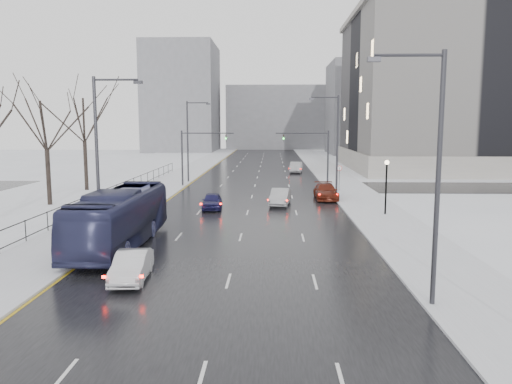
# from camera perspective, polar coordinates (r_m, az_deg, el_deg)

# --- Properties ---
(road) EXTENTS (16.00, 150.00, 0.04)m
(road) POSITION_cam_1_polar(r_m,az_deg,el_deg) (69.68, 0.19, 1.84)
(road) COLOR black
(road) RESTS_ON ground
(cross_road) EXTENTS (130.00, 10.00, 0.04)m
(cross_road) POSITION_cam_1_polar(r_m,az_deg,el_deg) (57.77, -0.15, 0.60)
(cross_road) COLOR black
(cross_road) RESTS_ON ground
(sidewalk_left) EXTENTS (5.00, 150.00, 0.16)m
(sidewalk_left) POSITION_cam_1_polar(r_m,az_deg,el_deg) (70.76, -8.34, 1.89)
(sidewalk_left) COLOR silver
(sidewalk_left) RESTS_ON ground
(sidewalk_right) EXTENTS (5.00, 150.00, 0.16)m
(sidewalk_right) POSITION_cam_1_polar(r_m,az_deg,el_deg) (70.17, 8.80, 1.83)
(sidewalk_right) COLOR silver
(sidewalk_right) RESTS_ON ground
(park_strip) EXTENTS (14.00, 150.00, 0.12)m
(park_strip) POSITION_cam_1_polar(r_m,az_deg,el_deg) (73.04, -15.70, 1.85)
(park_strip) COLOR white
(park_strip) RESTS_ON ground
(tree_park_d) EXTENTS (8.75, 8.75, 12.50)m
(tree_park_d) POSITION_cam_1_polar(r_m,az_deg,el_deg) (48.14, -22.47, -1.47)
(tree_park_d) COLOR black
(tree_park_d) RESTS_ON ground
(tree_park_e) EXTENTS (9.45, 9.45, 13.50)m
(tree_park_e) POSITION_cam_1_polar(r_m,az_deg,el_deg) (57.44, -18.76, 0.12)
(tree_park_e) COLOR black
(tree_park_e) RESTS_ON ground
(iron_fence) EXTENTS (0.06, 70.00, 1.30)m
(iron_fence) POSITION_cam_1_polar(r_m,az_deg,el_deg) (42.52, -18.84, -1.21)
(iron_fence) COLOR black
(iron_fence) RESTS_ON sidewalk_left
(streetlight_r_near) EXTENTS (2.95, 0.25, 10.00)m
(streetlight_r_near) POSITION_cam_1_polar(r_m,az_deg,el_deg) (20.31, 19.54, 2.72)
(streetlight_r_near) COLOR #2D2D33
(streetlight_r_near) RESTS_ON ground
(streetlight_r_mid) EXTENTS (2.95, 0.25, 10.00)m
(streetlight_r_mid) POSITION_cam_1_polar(r_m,az_deg,el_deg) (49.69, 9.02, 5.81)
(streetlight_r_mid) COLOR #2D2D33
(streetlight_r_mid) RESTS_ON ground
(streetlight_l_near) EXTENTS (2.95, 0.25, 10.00)m
(streetlight_l_near) POSITION_cam_1_polar(r_m,az_deg,el_deg) (31.04, -17.33, 4.42)
(streetlight_l_near) COLOR #2D2D33
(streetlight_l_near) RESTS_ON ground
(streetlight_l_far) EXTENTS (2.95, 0.25, 10.00)m
(streetlight_l_far) POSITION_cam_1_polar(r_m,az_deg,el_deg) (62.14, -7.61, 6.22)
(streetlight_l_far) COLOR #2D2D33
(streetlight_l_far) RESTS_ON ground
(lamppost_r_mid) EXTENTS (0.36, 0.36, 4.28)m
(lamppost_r_mid) POSITION_cam_1_polar(r_m,az_deg,el_deg) (40.53, 14.67, 1.43)
(lamppost_r_mid) COLOR black
(lamppost_r_mid) RESTS_ON sidewalk_right
(mast_signal_right) EXTENTS (6.10, 0.33, 6.50)m
(mast_signal_right) POSITION_cam_1_polar(r_m,az_deg,el_deg) (57.61, 7.17, 4.60)
(mast_signal_right) COLOR #2D2D33
(mast_signal_right) RESTS_ON ground
(mast_signal_left) EXTENTS (6.10, 0.33, 6.50)m
(mast_signal_left) POSITION_cam_1_polar(r_m,az_deg,el_deg) (58.12, -7.41, 4.62)
(mast_signal_left) COLOR #2D2D33
(mast_signal_left) RESTS_ON ground
(no_uturn_sign) EXTENTS (0.60, 0.06, 2.70)m
(no_uturn_sign) POSITION_cam_1_polar(r_m,az_deg,el_deg) (53.99, 9.51, 2.42)
(no_uturn_sign) COLOR #2D2D33
(no_uturn_sign) RESTS_ON sidewalk_right
(civic_building) EXTENTS (41.00, 31.00, 24.80)m
(civic_building) POSITION_cam_1_polar(r_m,az_deg,el_deg) (87.81, 24.29, 9.70)
(civic_building) COLOR gray
(civic_building) RESTS_ON ground
(bldg_far_right) EXTENTS (24.00, 20.00, 22.00)m
(bldg_far_right) POSITION_cam_1_polar(r_m,az_deg,el_deg) (127.02, 13.84, 9.26)
(bldg_far_right) COLOR slate
(bldg_far_right) RESTS_ON ground
(bldg_far_left) EXTENTS (18.00, 22.00, 28.00)m
(bldg_far_left) POSITION_cam_1_polar(r_m,az_deg,el_deg) (136.57, -8.42, 10.55)
(bldg_far_left) COLOR slate
(bldg_far_left) RESTS_ON ground
(bldg_far_center) EXTENTS (30.00, 18.00, 18.00)m
(bldg_far_center) POSITION_cam_1_polar(r_m,az_deg,el_deg) (149.30, 2.65, 8.46)
(bldg_far_center) COLOR slate
(bldg_far_center) RESTS_ON ground
(sedan_left_near) EXTENTS (1.74, 4.18, 1.35)m
(sedan_left_near) POSITION_cam_1_polar(r_m,az_deg,el_deg) (24.10, -14.02, -8.20)
(sedan_left_near) COLOR silver
(sedan_left_near) RESTS_ON road
(bus) EXTENTS (3.00, 12.22, 3.39)m
(bus) POSITION_cam_1_polar(r_m,az_deg,el_deg) (30.68, -15.26, -2.85)
(bus) COLOR #292C51
(bus) RESTS_ON road
(sedan_center_near) EXTENTS (1.89, 4.13, 1.37)m
(sedan_center_near) POSITION_cam_1_polar(r_m,az_deg,el_deg) (42.72, -5.04, -1.03)
(sedan_center_near) COLOR #181745
(sedan_center_near) RESTS_ON road
(sedan_right_near) EXTENTS (2.12, 4.66, 1.48)m
(sedan_right_near) POSITION_cam_1_polar(r_m,az_deg,el_deg) (44.63, 2.79, -0.56)
(sedan_right_near) COLOR #9F9FA2
(sedan_right_near) RESTS_ON road
(sedan_right_far) EXTENTS (2.14, 5.20, 1.50)m
(sedan_right_far) POSITION_cam_1_polar(r_m,az_deg,el_deg) (48.52, 7.98, 0.06)
(sedan_right_far) COLOR #5A1B0F
(sedan_right_far) RESTS_ON road
(sedan_right_distant) EXTENTS (2.20, 4.95, 1.58)m
(sedan_right_distant) POSITION_cam_1_polar(r_m,az_deg,el_deg) (74.71, 4.59, 2.84)
(sedan_right_distant) COLOR #9F9EA3
(sedan_right_distant) RESTS_ON road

